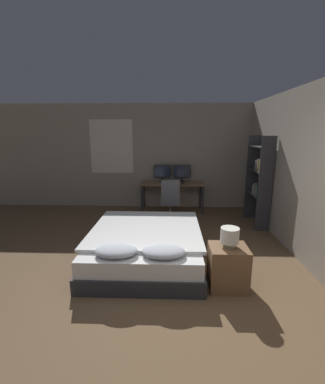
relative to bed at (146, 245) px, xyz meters
name	(u,v)px	position (x,y,z in m)	size (l,w,h in m)	color
ground_plane	(163,317)	(0.31, -1.29, -0.25)	(20.00, 20.00, 0.00)	brown
wall_back	(168,157)	(0.29, 3.05, 1.10)	(12.00, 0.08, 2.70)	#9E9384
wall_side_right	(306,175)	(2.45, 0.21, 1.10)	(0.06, 12.00, 2.70)	#9E9384
bed	(146,245)	(0.00, 0.00, 0.00)	(1.71, 2.00, 0.58)	#2D2D33
nightstand	(228,267)	(1.13, -0.69, 0.03)	(0.48, 0.42, 0.56)	brown
bedside_lamp	(230,236)	(1.13, -0.69, 0.47)	(0.23, 0.23, 0.26)	gray
desk	(172,186)	(0.42, 2.68, 0.39)	(1.61, 0.59, 0.73)	#846042
monitor_left	(163,172)	(0.17, 2.88, 0.72)	(0.44, 0.16, 0.43)	black
monitor_right	(182,172)	(0.68, 2.88, 0.72)	(0.44, 0.16, 0.43)	black
keyboard	(172,184)	(0.42, 2.49, 0.48)	(0.35, 0.13, 0.02)	black
computer_mouse	(183,184)	(0.69, 2.49, 0.49)	(0.07, 0.05, 0.04)	black
office_chair	(170,204)	(0.38, 1.96, 0.12)	(0.52, 0.52, 0.96)	black
bookshelf	(260,178)	(2.26, 1.64, 0.79)	(0.28, 0.88, 1.92)	#333338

